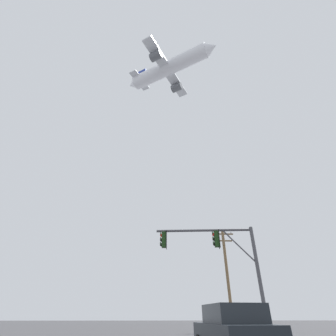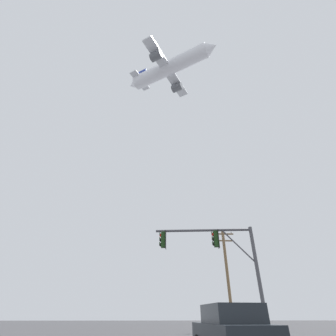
% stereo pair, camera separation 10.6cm
% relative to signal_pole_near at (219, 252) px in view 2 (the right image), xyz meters
% --- Properties ---
extents(signal_pole_near, '(5.70, 0.81, 5.79)m').
position_rel_signal_pole_near_xyz_m(signal_pole_near, '(0.00, 0.00, 0.00)').
color(signal_pole_near, '#4C4C51').
rests_on(signal_pole_near, ground).
extents(utility_pole, '(2.20, 0.28, 9.09)m').
position_rel_signal_pole_near_xyz_m(utility_pole, '(3.28, 11.07, 0.48)').
color(utility_pole, brown).
rests_on(utility_pole, ground).
extents(airplane, '(21.46, 16.57, 6.38)m').
position_rel_signal_pole_near_xyz_m(airplane, '(-1.65, 23.76, 47.51)').
color(airplane, white).
extents(parked_car, '(2.20, 4.26, 1.60)m').
position_rel_signal_pole_near_xyz_m(parked_car, '(-0.90, -4.59, -3.54)').
color(parked_car, black).
rests_on(parked_car, ground).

